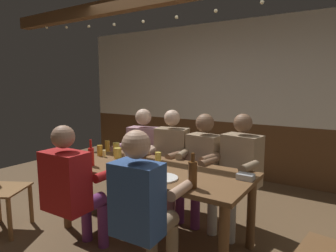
% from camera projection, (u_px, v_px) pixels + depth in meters
% --- Properties ---
extents(ground_plane, '(7.47, 7.47, 0.00)m').
position_uv_depth(ground_plane, '(145.00, 242.00, 2.82)').
color(ground_plane, brown).
extents(back_wall_upper, '(6.23, 0.12, 1.63)m').
position_uv_depth(back_wall_upper, '(239.00, 72.00, 4.68)').
color(back_wall_upper, silver).
extents(back_wall_wainscot, '(6.23, 0.12, 0.90)m').
position_uv_depth(back_wall_wainscot, '(236.00, 149.00, 4.86)').
color(back_wall_wainscot, brown).
rests_on(back_wall_wainscot, ground_plane).
extents(dining_table, '(1.94, 0.83, 0.72)m').
position_uv_depth(dining_table, '(152.00, 177.00, 2.84)').
color(dining_table, brown).
rests_on(dining_table, ground_plane).
extents(person_0, '(0.58, 0.56, 1.22)m').
position_uv_depth(person_0, '(141.00, 152.00, 3.72)').
color(person_0, '#B78493').
rests_on(person_0, ground_plane).
extents(person_1, '(0.57, 0.58, 1.23)m').
position_uv_depth(person_1, '(170.00, 156.00, 3.49)').
color(person_1, '#997F60').
rests_on(person_1, ground_plane).
extents(person_2, '(0.55, 0.56, 1.20)m').
position_uv_depth(person_2, '(201.00, 161.00, 3.26)').
color(person_2, '#997F60').
rests_on(person_2, ground_plane).
extents(person_3, '(0.57, 0.60, 1.23)m').
position_uv_depth(person_3, '(238.00, 167.00, 3.03)').
color(person_3, '#997F60').
rests_on(person_3, ground_plane).
extents(person_4, '(0.54, 0.53, 1.19)m').
position_uv_depth(person_4, '(72.00, 185.00, 2.51)').
color(person_4, '#AD1919').
rests_on(person_4, ground_plane).
extents(person_5, '(0.51, 0.52, 1.22)m').
position_uv_depth(person_5, '(143.00, 204.00, 2.10)').
color(person_5, '#2D4C84').
rests_on(person_5, ground_plane).
extents(table_candle, '(0.04, 0.04, 0.08)m').
position_uv_depth(table_candle, '(104.00, 154.00, 3.23)').
color(table_candle, '#F9E08C').
rests_on(table_candle, dining_table).
extents(condiment_caddy, '(0.14, 0.10, 0.05)m').
position_uv_depth(condiment_caddy, '(246.00, 177.00, 2.47)').
color(condiment_caddy, '#B2B7BC').
rests_on(condiment_caddy, dining_table).
extents(plate_0, '(0.28, 0.28, 0.01)m').
position_uv_depth(plate_0, '(162.00, 178.00, 2.49)').
color(plate_0, white).
rests_on(plate_0, dining_table).
extents(bottle_0, '(0.06, 0.06, 0.26)m').
position_uv_depth(bottle_0, '(91.00, 156.00, 2.88)').
color(bottle_0, red).
rests_on(bottle_0, dining_table).
extents(bottle_1, '(0.07, 0.07, 0.28)m').
position_uv_depth(bottle_1, '(193.00, 174.00, 2.26)').
color(bottle_1, '#593314').
rests_on(bottle_1, dining_table).
extents(pint_glass_0, '(0.08, 0.08, 0.14)m').
position_uv_depth(pint_glass_0, '(116.00, 149.00, 3.34)').
color(pint_glass_0, '#E5C64C').
rests_on(pint_glass_0, dining_table).
extents(pint_glass_1, '(0.06, 0.06, 0.13)m').
position_uv_depth(pint_glass_1, '(158.00, 158.00, 2.92)').
color(pint_glass_1, '#E5C64C').
rests_on(pint_glass_1, dining_table).
extents(pint_glass_2, '(0.07, 0.07, 0.14)m').
position_uv_depth(pint_glass_2, '(143.00, 156.00, 3.01)').
color(pint_glass_2, '#4C2D19').
rests_on(pint_glass_2, dining_table).
extents(pint_glass_3, '(0.06, 0.06, 0.13)m').
position_uv_depth(pint_glass_3, '(128.00, 156.00, 3.01)').
color(pint_glass_3, white).
rests_on(pint_glass_3, dining_table).
extents(pint_glass_4, '(0.06, 0.06, 0.12)m').
position_uv_depth(pint_glass_4, '(100.00, 150.00, 3.29)').
color(pint_glass_4, gold).
rests_on(pint_glass_4, dining_table).
extents(pint_glass_5, '(0.07, 0.07, 0.10)m').
position_uv_depth(pint_glass_5, '(131.00, 154.00, 3.15)').
color(pint_glass_5, gold).
rests_on(pint_glass_5, dining_table).
extents(pint_glass_6, '(0.06, 0.06, 0.13)m').
position_uv_depth(pint_glass_6, '(107.00, 146.00, 3.51)').
color(pint_glass_6, gold).
rests_on(pint_glass_6, dining_table).
extents(pint_glass_7, '(0.08, 0.08, 0.11)m').
position_uv_depth(pint_glass_7, '(118.00, 153.00, 3.18)').
color(pint_glass_7, '#E5C64C').
rests_on(pint_glass_7, dining_table).
extents(string_lights, '(4.39, 0.04, 0.16)m').
position_uv_depth(string_lights, '(177.00, 12.00, 2.99)').
color(string_lights, '#F9EAB2').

